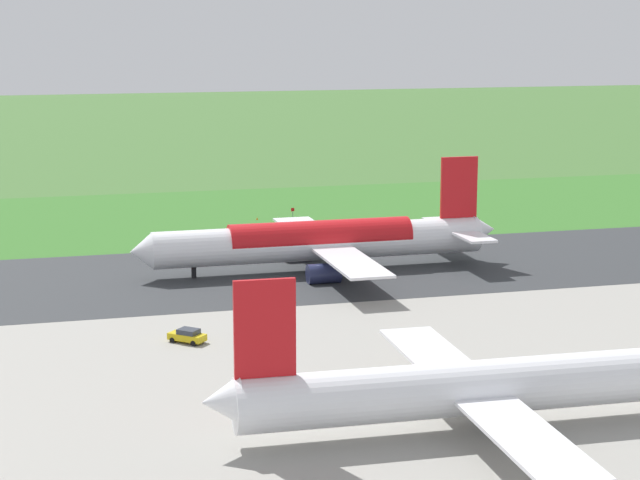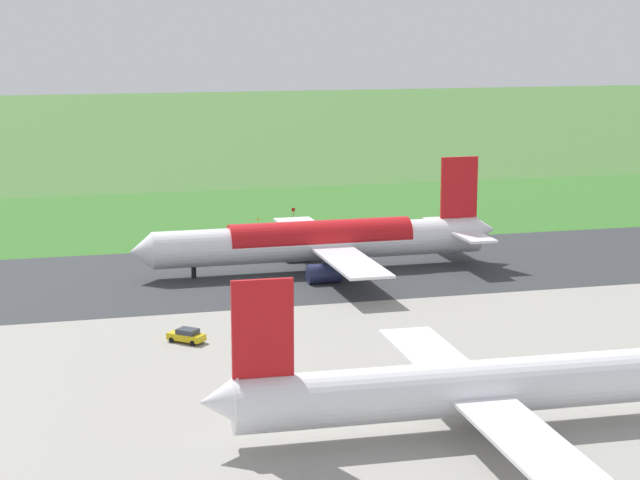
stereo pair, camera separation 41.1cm
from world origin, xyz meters
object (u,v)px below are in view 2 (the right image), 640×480
Objects in this scene: airliner_parked_mid at (480,386)px; service_car_followme at (187,335)px; no_stopping_sign at (293,215)px; airliner_main at (323,241)px; traffic_cone_orange at (258,219)px.

airliner_parked_mid reaches higher than service_car_followme.
no_stopping_sign is (-7.06, -101.40, -2.29)m from airliner_parked_mid.
airliner_main reaches higher than service_car_followme.
airliner_main is at bearing 91.22° from traffic_cone_orange.
traffic_cone_orange is (5.30, -5.52, -1.43)m from no_stopping_sign.
airliner_parked_mid is 101.68m from no_stopping_sign.
airliner_main is 1.08× the size of airliner_parked_mid.
traffic_cone_orange is at bearing -107.33° from service_car_followme.
airliner_main reaches higher than no_stopping_sign.
no_stopping_sign is (-4.39, -36.98, -2.64)m from airliner_main.
airliner_main reaches higher than traffic_cone_orange.
no_stopping_sign reaches higher than service_car_followme.
traffic_cone_orange is (-1.76, -106.93, -3.72)m from airliner_parked_mid.
airliner_main reaches higher than airliner_parked_mid.
airliner_parked_mid is at bearing 122.70° from service_car_followme.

